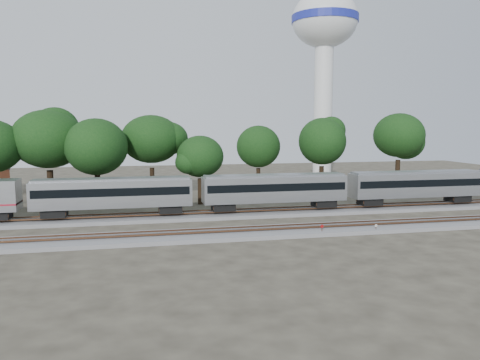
# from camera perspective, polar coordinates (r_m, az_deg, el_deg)

# --- Properties ---
(ground) EXTENTS (160.00, 160.00, 0.00)m
(ground) POSITION_cam_1_polar(r_m,az_deg,el_deg) (50.95, 2.20, -5.58)
(ground) COLOR #383328
(ground) RESTS_ON ground
(track_far) EXTENTS (160.00, 5.00, 0.73)m
(track_far) POSITION_cam_1_polar(r_m,az_deg,el_deg) (56.62, 0.70, -4.12)
(track_far) COLOR slate
(track_far) RESTS_ON ground
(track_near) EXTENTS (160.00, 5.00, 0.73)m
(track_near) POSITION_cam_1_polar(r_m,az_deg,el_deg) (47.13, 3.41, -6.34)
(track_near) COLOR slate
(track_near) RESTS_ON ground
(train) EXTENTS (91.61, 3.16, 4.66)m
(train) POSITION_cam_1_polar(r_m,az_deg,el_deg) (57.08, 4.39, -0.97)
(train) COLOR #B5B8BD
(train) RESTS_ON ground
(switch_stand_red) EXTENTS (0.34, 0.09, 1.07)m
(switch_stand_red) POSITION_cam_1_polar(r_m,az_deg,el_deg) (47.16, 9.96, -5.83)
(switch_stand_red) COLOR #512D19
(switch_stand_red) RESTS_ON ground
(switch_stand_white) EXTENTS (0.29, 0.07, 0.91)m
(switch_stand_white) POSITION_cam_1_polar(r_m,az_deg,el_deg) (49.32, 16.25, -5.57)
(switch_stand_white) COLOR #512D19
(switch_stand_white) RESTS_ON ground
(switch_lever) EXTENTS (0.52, 0.33, 0.30)m
(switch_lever) POSITION_cam_1_polar(r_m,az_deg,el_deg) (48.32, 12.93, -6.24)
(switch_lever) COLOR #512D19
(switch_lever) RESTS_ON ground
(water_tower) EXTENTS (14.14, 14.14, 39.14)m
(water_tower) POSITION_cam_1_polar(r_m,az_deg,el_deg) (105.64, 10.26, 16.49)
(water_tower) COLOR silver
(water_tower) RESTS_ON ground
(tree_1) EXTENTS (9.16, 9.16, 12.92)m
(tree_1) POSITION_cam_1_polar(r_m,az_deg,el_deg) (67.00, -22.33, 4.63)
(tree_1) COLOR black
(tree_1) RESTS_ON ground
(tree_2) EXTENTS (8.17, 8.17, 11.52)m
(tree_2) POSITION_cam_1_polar(r_m,az_deg,el_deg) (63.82, -17.11, 3.87)
(tree_2) COLOR black
(tree_2) RESTS_ON ground
(tree_3) EXTENTS (9.01, 9.01, 12.70)m
(tree_3) POSITION_cam_1_polar(r_m,az_deg,el_deg) (67.90, -10.76, 4.90)
(tree_3) COLOR black
(tree_3) RESTS_ON ground
(tree_4) EXTENTS (6.70, 6.70, 9.44)m
(tree_4) POSITION_cam_1_polar(r_m,az_deg,el_deg) (64.17, -4.89, 2.85)
(tree_4) COLOR black
(tree_4) RESTS_ON ground
(tree_5) EXTENTS (7.60, 7.60, 10.71)m
(tree_5) POSITION_cam_1_polar(r_m,az_deg,el_deg) (74.31, 2.26, 4.08)
(tree_5) COLOR black
(tree_5) RESTS_ON ground
(tree_6) EXTENTS (8.49, 8.49, 11.98)m
(tree_6) POSITION_cam_1_polar(r_m,az_deg,el_deg) (73.48, 9.97, 4.65)
(tree_6) COLOR black
(tree_6) RESTS_ON ground
(tree_7) EXTENTS (9.27, 9.27, 13.07)m
(tree_7) POSITION_cam_1_polar(r_m,az_deg,el_deg) (84.66, 18.81, 5.17)
(tree_7) COLOR black
(tree_7) RESTS_ON ground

